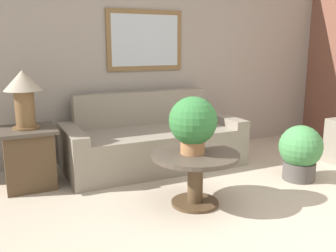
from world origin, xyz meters
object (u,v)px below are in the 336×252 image
Objects in this scene: couch_main at (153,143)px; potted_plant_on_table at (193,123)px; potted_plant_floor at (300,151)px; coffee_table at (195,168)px; side_table at (29,157)px; table_lamp at (23,91)px.

couch_main is 4.08× the size of potted_plant_on_table.
potted_plant_floor is at bearing 2.93° from potted_plant_on_table.
coffee_table is 1.38m from potted_plant_floor.
coffee_table is 1.28× the size of side_table.
potted_plant_on_table reaches higher than couch_main.
potted_plant_on_table reaches higher than potted_plant_floor.
potted_plant_on_table is at bearing -177.07° from potted_plant_floor.
couch_main is 1.72m from potted_plant_floor.
side_table is at bearing -176.19° from couch_main.
potted_plant_on_table reaches higher than side_table.
potted_plant_floor is (2.73, -1.06, 0.00)m from side_table.
couch_main is 3.48× the size of potted_plant_floor.
table_lamp is at bearing -176.19° from couch_main.
table_lamp reaches higher than couch_main.
side_table is (-1.45, -0.10, 0.03)m from couch_main.
couch_main is 2.64× the size of coffee_table.
couch_main is 3.39× the size of side_table.
potted_plant_on_table is at bearing -95.58° from couch_main.
side_table reaches higher than coffee_table.
table_lamp is at bearing 0.00° from side_table.
table_lamp is (0.00, 0.00, 0.70)m from side_table.
side_table is at bearing 158.85° from potted_plant_floor.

